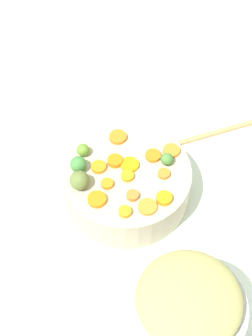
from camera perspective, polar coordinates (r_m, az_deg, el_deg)
name	(u,v)px	position (r m, az deg, el deg)	size (l,w,h in m)	color
tabletop	(125,188)	(1.17, -0.06, -2.35)	(2.40, 2.40, 0.02)	silver
serving_bowl_carrots	(126,183)	(1.11, 0.00, -1.71)	(0.29, 0.29, 0.09)	#BCAC8F
metal_pot	(184,319)	(0.95, 6.66, -16.80)	(0.21, 0.21, 0.13)	#BDB7C1
stuffing_mound	(189,299)	(0.86, 7.26, -14.68)	(0.18, 0.18, 0.05)	tan
carrot_slice_0	(153,156)	(1.09, 3.12, 1.42)	(0.03, 0.03, 0.01)	orange
carrot_slice_1	(164,174)	(1.06, 4.36, -0.67)	(0.03, 0.03, 0.01)	orange
carrot_slice_2	(127,176)	(1.06, 0.16, -0.94)	(0.03, 0.03, 0.01)	orange
carrot_slice_3	(133,195)	(1.03, 0.77, -3.17)	(0.03, 0.03, 0.01)	orange
carrot_slice_4	(118,137)	(1.12, -0.94, 3.57)	(0.04, 0.04, 0.01)	orange
carrot_slice_5	(99,167)	(1.07, -3.16, 0.12)	(0.03, 0.03, 0.01)	orange
carrot_slice_6	(115,161)	(1.08, -1.27, 0.82)	(0.03, 0.03, 0.01)	orange
carrot_slice_7	(164,198)	(1.03, 4.40, -3.48)	(0.03, 0.03, 0.01)	orange
carrot_slice_8	(125,212)	(1.01, -0.11, -5.04)	(0.03, 0.03, 0.01)	orange
carrot_slice_9	(97,199)	(1.02, -3.36, -3.62)	(0.04, 0.04, 0.01)	orange
carrot_slice_10	(147,207)	(1.02, 2.48, -4.48)	(0.04, 0.04, 0.01)	orange
carrot_slice_11	(131,164)	(1.08, 0.60, 0.51)	(0.04, 0.04, 0.01)	orange
carrot_slice_12	(171,151)	(1.10, 5.23, 2.00)	(0.04, 0.04, 0.01)	orange
carrot_slice_13	(107,184)	(1.05, -2.17, -1.83)	(0.03, 0.03, 0.01)	orange
brussels_sprout_0	(80,180)	(1.03, -5.36, -1.42)	(0.04, 0.04, 0.04)	#5E6E35
brussels_sprout_1	(78,164)	(1.06, -5.50, 0.44)	(0.04, 0.04, 0.04)	#427F3C
brussels_sprout_2	(167,159)	(1.08, 4.71, 1.04)	(0.03, 0.03, 0.03)	#487C35
brussels_sprout_3	(83,150)	(1.09, -4.96, 2.06)	(0.03, 0.03, 0.03)	olive
wooden_spoon	(245,124)	(1.31, 13.54, 4.93)	(0.16, 0.30, 0.01)	tan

